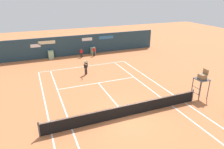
% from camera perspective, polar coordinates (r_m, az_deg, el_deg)
% --- Properties ---
extents(ground_plane, '(80.00, 80.00, 0.01)m').
position_cam_1_polar(ground_plane, '(15.75, 3.09, -10.40)').
color(ground_plane, '#C67042').
extents(tennis_net, '(12.10, 0.10, 1.07)m').
position_cam_1_polar(tennis_net, '(15.05, 4.07, -9.83)').
color(tennis_net, '#4C4C51').
rests_on(tennis_net, ground_plane).
extents(sponsor_back_wall, '(25.00, 1.02, 2.80)m').
position_cam_1_polar(sponsor_back_wall, '(29.82, -10.52, 7.80)').
color(sponsor_back_wall, '#233D4C').
rests_on(sponsor_back_wall, ground_plane).
extents(umpire_chair, '(1.00, 1.00, 2.55)m').
position_cam_1_polar(umpire_chair, '(18.57, 23.63, -1.10)').
color(umpire_chair, '#47474C').
rests_on(umpire_chair, ground_plane).
extents(player_on_baseline, '(0.49, 0.79, 1.80)m').
position_cam_1_polar(player_on_baseline, '(22.47, -7.27, 2.29)').
color(player_on_baseline, black).
rests_on(player_on_baseline, ground_plane).
extents(ball_kid_centre_post, '(0.41, 0.17, 1.23)m').
position_cam_1_polar(ball_kid_centre_post, '(28.71, -8.47, 6.06)').
color(ball_kid_centre_post, black).
rests_on(ball_kid_centre_post, ground_plane).
extents(ball_kid_left_post, '(0.44, 0.18, 1.31)m').
position_cam_1_polar(ball_kid_left_post, '(29.16, -4.99, 6.55)').
color(ball_kid_left_post, black).
rests_on(ball_kid_left_post, ground_plane).
extents(tennis_ball_mid_court, '(0.07, 0.07, 0.07)m').
position_cam_1_polar(tennis_ball_mid_court, '(19.77, -5.44, -3.30)').
color(tennis_ball_mid_court, '#CCE033').
rests_on(tennis_ball_mid_court, ground_plane).
extents(tennis_ball_by_sideline, '(0.07, 0.07, 0.07)m').
position_cam_1_polar(tennis_ball_by_sideline, '(24.25, -4.43, 1.59)').
color(tennis_ball_by_sideline, '#CCE033').
rests_on(tennis_ball_by_sideline, ground_plane).
extents(tennis_ball_near_service_line, '(0.07, 0.07, 0.07)m').
position_cam_1_polar(tennis_ball_near_service_line, '(23.70, -2.74, 1.15)').
color(tennis_ball_near_service_line, '#CCE033').
rests_on(tennis_ball_near_service_line, ground_plane).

